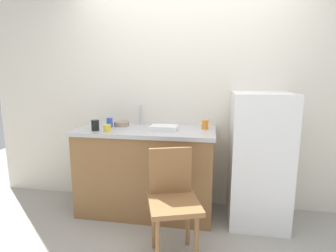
% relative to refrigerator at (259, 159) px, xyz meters
% --- Properties ---
extents(ground_plane, '(8.00, 8.00, 0.00)m').
position_rel_refrigerator_xyz_m(ground_plane, '(-0.75, -0.65, -0.66)').
color(ground_plane, '#9E998E').
extents(back_wall, '(4.80, 0.10, 2.55)m').
position_rel_refrigerator_xyz_m(back_wall, '(-0.75, 0.35, 0.61)').
color(back_wall, silver).
rests_on(back_wall, ground_plane).
extents(cabinet_base, '(1.43, 0.60, 0.89)m').
position_rel_refrigerator_xyz_m(cabinet_base, '(-1.17, -0.00, -0.22)').
color(cabinet_base, olive).
rests_on(cabinet_base, ground_plane).
extents(countertop, '(1.47, 0.64, 0.04)m').
position_rel_refrigerator_xyz_m(countertop, '(-1.17, -0.00, 0.25)').
color(countertop, '#B7B7BC').
rests_on(countertop, cabinet_base).
extents(faucet, '(0.02, 0.02, 0.22)m').
position_rel_refrigerator_xyz_m(faucet, '(-1.29, 0.25, 0.38)').
color(faucet, '#B7B7BC').
rests_on(faucet, countertop).
extents(refrigerator, '(0.56, 0.60, 1.33)m').
position_rel_refrigerator_xyz_m(refrigerator, '(0.00, 0.00, 0.00)').
color(refrigerator, white).
rests_on(refrigerator, ground_plane).
extents(chair, '(0.51, 0.51, 0.89)m').
position_rel_refrigerator_xyz_m(chair, '(-0.77, -0.67, -0.16)').
color(chair, olive).
rests_on(chair, ground_plane).
extents(dish_tray, '(0.28, 0.20, 0.05)m').
position_rel_refrigerator_xyz_m(dish_tray, '(-0.96, -0.03, 0.29)').
color(dish_tray, white).
rests_on(dish_tray, countertop).
extents(terracotta_bowl, '(0.17, 0.17, 0.05)m').
position_rel_refrigerator_xyz_m(terracotta_bowl, '(-1.48, 0.13, 0.29)').
color(terracotta_bowl, gray).
rests_on(terracotta_bowl, countertop).
extents(cup_orange, '(0.07, 0.07, 0.10)m').
position_rel_refrigerator_xyz_m(cup_orange, '(-0.55, 0.11, 0.32)').
color(cup_orange, orange).
rests_on(cup_orange, countertop).
extents(cup_black, '(0.08, 0.08, 0.11)m').
position_rel_refrigerator_xyz_m(cup_black, '(-1.66, -0.16, 0.32)').
color(cup_black, black).
rests_on(cup_black, countertop).
extents(cup_blue, '(0.06, 0.06, 0.10)m').
position_rel_refrigerator_xyz_m(cup_blue, '(-1.58, 0.04, 0.32)').
color(cup_blue, blue).
rests_on(cup_blue, countertop).
extents(cup_yellow, '(0.07, 0.07, 0.07)m').
position_rel_refrigerator_xyz_m(cup_yellow, '(-1.51, -0.20, 0.30)').
color(cup_yellow, yellow).
rests_on(cup_yellow, countertop).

